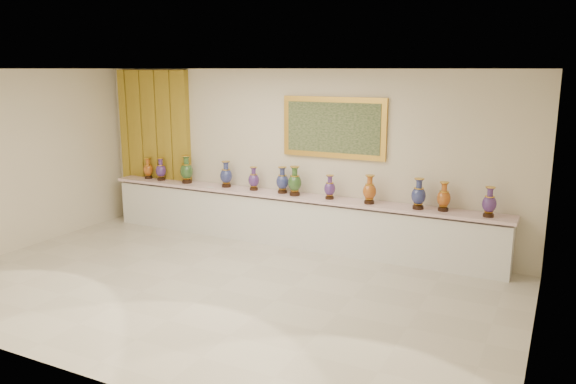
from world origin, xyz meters
name	(u,v)px	position (x,y,z in m)	size (l,w,h in m)	color
ground	(218,289)	(0.00, 0.00, 0.00)	(8.00, 8.00, 0.00)	beige
room	(180,144)	(-2.43, 2.44, 1.59)	(8.00, 8.00, 8.00)	beige
counter	(290,220)	(0.00, 2.27, 0.44)	(7.28, 0.48, 0.90)	white
vase_0	(148,169)	(-3.10, 2.28, 1.08)	(0.22, 0.22, 0.40)	black
vase_1	(161,170)	(-2.77, 2.26, 1.09)	(0.25, 0.25, 0.43)	black
vase_2	(187,171)	(-2.16, 2.25, 1.13)	(0.25, 0.25, 0.52)	black
vase_3	(226,175)	(-1.30, 2.28, 1.11)	(0.29, 0.29, 0.47)	black
vase_4	(254,180)	(-0.73, 2.27, 1.09)	(0.22, 0.22, 0.42)	black
vase_5	(282,181)	(-0.16, 2.28, 1.11)	(0.24, 0.24, 0.46)	black
vase_6	(295,182)	(0.11, 2.21, 1.12)	(0.29, 0.29, 0.50)	black
vase_7	(330,188)	(0.74, 2.23, 1.08)	(0.19, 0.19, 0.40)	black
vase_8	(370,191)	(1.43, 2.21, 1.11)	(0.22, 0.22, 0.46)	black
vase_9	(419,195)	(2.20, 2.22, 1.11)	(0.26, 0.26, 0.48)	black
vase_10	(444,198)	(2.57, 2.27, 1.10)	(0.26, 0.26, 0.44)	black
vase_11	(489,203)	(3.23, 2.21, 1.10)	(0.23, 0.23, 0.44)	black
label_card	(210,187)	(-1.55, 2.13, 0.90)	(0.10, 0.06, 0.00)	white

